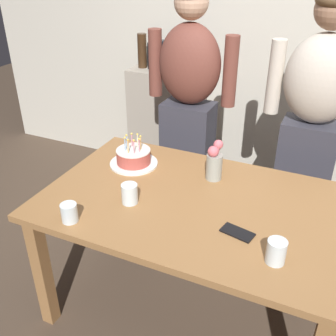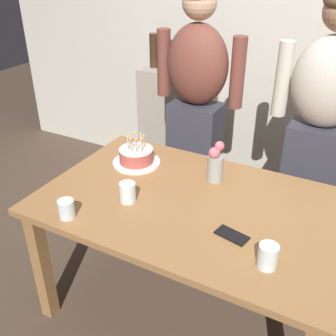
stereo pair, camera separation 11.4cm
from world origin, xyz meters
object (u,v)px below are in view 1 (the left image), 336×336
Objects in this scene: birthday_cake at (134,158)px; person_woman_cardigan at (311,129)px; water_glass_near at (69,213)px; cell_phone at (237,232)px; flower_vase at (214,162)px; water_glass_far at (130,194)px; person_man_bearded at (189,110)px; water_glass_side at (276,252)px.

person_woman_cardigan reaches higher than birthday_cake.
water_glass_near is 0.76m from cell_phone.
flower_vase is at bearing 4.85° from birthday_cake.
person_woman_cardigan is at bearing 53.99° from flower_vase.
person_man_bearded reaches higher than water_glass_far.
birthday_cake is at bearing 34.77° from person_woman_cardigan.
person_man_bearded is (0.09, 0.62, 0.09)m from birthday_cake.
person_woman_cardigan reaches higher than flower_vase.
water_glass_side is at bearing 126.61° from person_man_bearded.
cell_phone is (0.54, -0.02, -0.05)m from water_glass_far.
cell_phone is at bearing 17.59° from water_glass_near.
water_glass_side reaches higher than water_glass_far.
water_glass_side is at bearing -50.05° from flower_vase.
person_man_bearded is 0.80m from person_woman_cardigan.
water_glass_near is 0.05× the size of person_woman_cardigan.
flower_vase is at bearing 53.14° from water_glass_near.
water_glass_far is 0.70× the size of cell_phone.
birthday_cake is 0.80m from cell_phone.
water_glass_far reaches higher than water_glass_near.
cell_phone is 1.17m from person_man_bearded.
water_glass_near is at bearing -172.59° from water_glass_side.
person_man_bearded is at bearing 134.94° from cell_phone.
flower_vase is (0.47, 0.04, 0.06)m from birthday_cake.
person_woman_cardigan is (0.72, 0.96, 0.08)m from water_glass_far.
cell_phone is 0.65× the size of flower_vase.
flower_vase is 0.69m from person_man_bearded.
water_glass_side is at bearing -18.90° from cell_phone.
flower_vase is at bearing 123.37° from person_man_bearded.
water_glass_far is at bearing 170.18° from water_glass_side.
water_glass_far is at bearing -63.93° from birthday_cake.
cell_phone is at bearing -1.59° from water_glass_far.
person_man_bearded is (-0.08, 0.96, 0.08)m from water_glass_far.
flower_vase is 0.13× the size of person_man_bearded.
water_glass_far is 0.45× the size of flower_vase.
birthday_cake is 0.17× the size of person_man_bearded.
flower_vase is at bearing 133.85° from cell_phone.
water_glass_far is 0.06× the size of person_woman_cardigan.
water_glass_side reaches higher than cell_phone.
birthday_cake is 0.39m from water_glass_far.
cell_phone is (-0.18, 0.11, -0.05)m from water_glass_side.
cell_phone is 0.48m from flower_vase.
water_glass_near is 0.05× the size of person_man_bearded.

